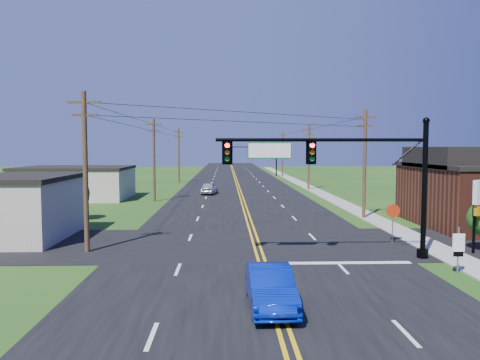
{
  "coord_description": "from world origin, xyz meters",
  "views": [
    {
      "loc": [
        -1.69,
        -16.24,
        5.91
      ],
      "look_at": [
        -0.88,
        10.0,
        4.07
      ],
      "focal_mm": 35.0,
      "sensor_mm": 36.0,
      "label": 1
    }
  ],
  "objects_px": {
    "route_sign": "(458,247)",
    "signal_mast_main": "(341,170)",
    "signal_mast_far": "(255,154)",
    "stop_sign": "(393,215)",
    "blue_car": "(270,288)"
  },
  "relations": [
    {
      "from": "signal_mast_main",
      "to": "stop_sign",
      "type": "height_order",
      "value": "signal_mast_main"
    },
    {
      "from": "route_sign",
      "to": "stop_sign",
      "type": "distance_m",
      "value": 7.2
    },
    {
      "from": "signal_mast_main",
      "to": "stop_sign",
      "type": "relative_size",
      "value": 4.62
    },
    {
      "from": "signal_mast_far",
      "to": "route_sign",
      "type": "distance_m",
      "value": 75.4
    },
    {
      "from": "blue_car",
      "to": "route_sign",
      "type": "relative_size",
      "value": 2.03
    },
    {
      "from": "signal_mast_main",
      "to": "blue_car",
      "type": "distance_m",
      "value": 9.52
    },
    {
      "from": "route_sign",
      "to": "signal_mast_far",
      "type": "bearing_deg",
      "value": 97.63
    },
    {
      "from": "stop_sign",
      "to": "signal_mast_far",
      "type": "bearing_deg",
      "value": 96.82
    },
    {
      "from": "signal_mast_main",
      "to": "signal_mast_far",
      "type": "height_order",
      "value": "same"
    },
    {
      "from": "signal_mast_far",
      "to": "stop_sign",
      "type": "height_order",
      "value": "signal_mast_far"
    },
    {
      "from": "blue_car",
      "to": "route_sign",
      "type": "distance_m",
      "value": 10.11
    },
    {
      "from": "route_sign",
      "to": "signal_mast_main",
      "type": "bearing_deg",
      "value": 150.28
    },
    {
      "from": "signal_mast_main",
      "to": "blue_car",
      "type": "height_order",
      "value": "signal_mast_main"
    },
    {
      "from": "blue_car",
      "to": "route_sign",
      "type": "xyz_separation_m",
      "value": [
        9.16,
        4.25,
        0.55
      ]
    },
    {
      "from": "blue_car",
      "to": "route_sign",
      "type": "bearing_deg",
      "value": 23.32
    }
  ]
}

